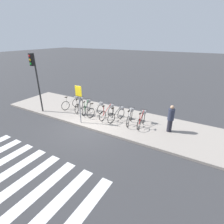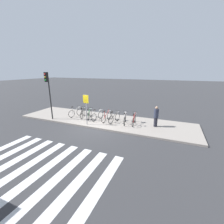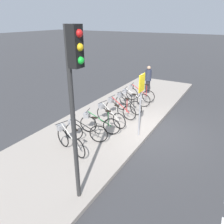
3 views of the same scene
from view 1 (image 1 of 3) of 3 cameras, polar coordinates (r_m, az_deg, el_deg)
name	(u,v)px [view 1 (image 1 of 3)]	position (r m, az deg, el deg)	size (l,w,h in m)	color
ground_plane	(86,129)	(10.37, -8.39, -5.42)	(120.00, 120.00, 0.00)	#38383A
sidewalk	(104,116)	(11.70, -2.79, -1.37)	(14.81, 3.75, 0.12)	#9E9389
parked_bicycle_0	(72,102)	(13.05, -12.91, 3.05)	(0.59, 1.49, 0.95)	black
parked_bicycle_1	(79,104)	(12.56, -10.58, 2.44)	(0.64, 1.47, 0.95)	black
parked_bicycle_2	(87,107)	(12.06, -8.22, 1.70)	(0.60, 1.49, 0.95)	black
parked_bicycle_3	(97,109)	(11.59, -4.96, 0.94)	(0.50, 1.52, 0.95)	black
parked_bicycle_4	(108,112)	(11.17, -1.41, 0.15)	(0.46, 1.54, 0.95)	black
parked_bicycle_5	(117,114)	(10.83, 1.74, -0.65)	(0.52, 1.51, 0.95)	black
parked_bicycle_6	(130,116)	(10.56, 5.86, -1.41)	(0.51, 1.52, 0.95)	black
parked_bicycle_7	(142,119)	(10.34, 9.68, -2.21)	(0.46, 1.54, 0.95)	black
pedestrian	(171,118)	(9.92, 18.60, -1.93)	(0.34, 0.34, 1.54)	#23232D
traffic_light	(35,71)	(12.46, -23.94, 12.00)	(0.24, 0.40, 3.90)	#2D2D2D
sign_post	(79,98)	(10.27, -10.72, 4.41)	(0.44, 0.07, 2.30)	#99999E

